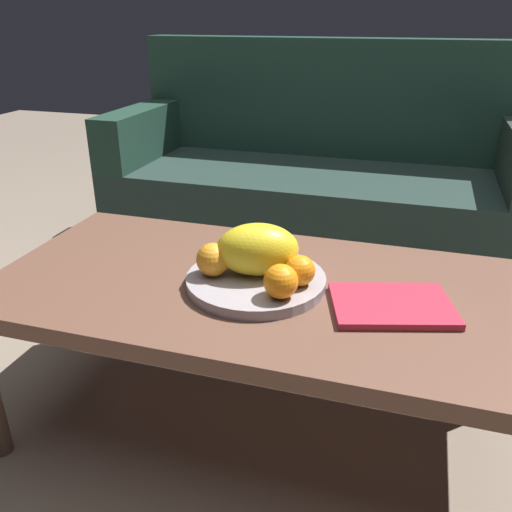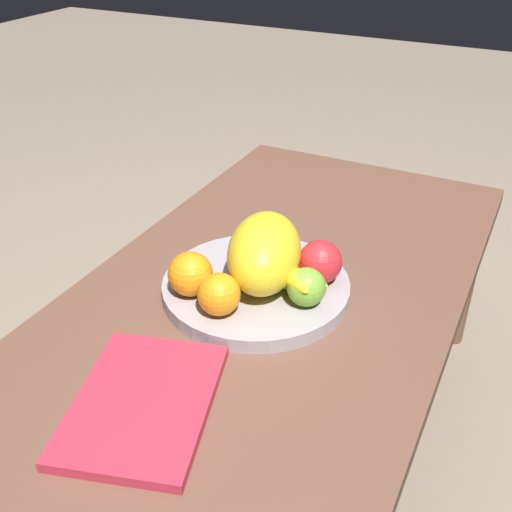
{
  "view_description": "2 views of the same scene",
  "coord_description": "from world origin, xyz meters",
  "px_view_note": "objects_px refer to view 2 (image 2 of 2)",
  "views": [
    {
      "loc": [
        0.3,
        -1.06,
        1.0
      ],
      "look_at": [
        -0.02,
        -0.01,
        0.5
      ],
      "focal_mm": 37.6,
      "sensor_mm": 36.0,
      "label": 1
    },
    {
      "loc": [
        0.75,
        0.37,
        1.03
      ],
      "look_at": [
        -0.02,
        -0.01,
        0.5
      ],
      "focal_mm": 42.59,
      "sensor_mm": 36.0,
      "label": 2
    }
  ],
  "objects_px": {
    "melon_large_front": "(266,253)",
    "orange_front": "(190,274)",
    "apple_front": "(320,262)",
    "fruit_bowl": "(256,287)",
    "apple_left": "(306,287)",
    "banana_bunch": "(280,271)",
    "orange_left": "(268,234)",
    "orange_right": "(219,294)",
    "magazine": "(143,403)",
    "coffee_table": "(260,320)"
  },
  "relations": [
    {
      "from": "melon_large_front",
      "to": "orange_front",
      "type": "bearing_deg",
      "value": -50.83
    },
    {
      "from": "melon_large_front",
      "to": "apple_front",
      "type": "height_order",
      "value": "melon_large_front"
    },
    {
      "from": "orange_front",
      "to": "apple_front",
      "type": "bearing_deg",
      "value": 126.17
    },
    {
      "from": "fruit_bowl",
      "to": "orange_front",
      "type": "bearing_deg",
      "value": -45.44
    },
    {
      "from": "orange_front",
      "to": "apple_left",
      "type": "height_order",
      "value": "orange_front"
    },
    {
      "from": "melon_large_front",
      "to": "banana_bunch",
      "type": "height_order",
      "value": "melon_large_front"
    },
    {
      "from": "melon_large_front",
      "to": "fruit_bowl",
      "type": "bearing_deg",
      "value": -87.44
    },
    {
      "from": "banana_bunch",
      "to": "apple_left",
      "type": "bearing_deg",
      "value": 66.61
    },
    {
      "from": "fruit_bowl",
      "to": "orange_left",
      "type": "relative_size",
      "value": 4.17
    },
    {
      "from": "orange_right",
      "to": "magazine",
      "type": "bearing_deg",
      "value": -1.15
    },
    {
      "from": "orange_right",
      "to": "coffee_table",
      "type": "bearing_deg",
      "value": 162.99
    },
    {
      "from": "melon_large_front",
      "to": "apple_front",
      "type": "distance_m",
      "value": 0.09
    },
    {
      "from": "apple_front",
      "to": "banana_bunch",
      "type": "relative_size",
      "value": 0.47
    },
    {
      "from": "fruit_bowl",
      "to": "magazine",
      "type": "relative_size",
      "value": 1.28
    },
    {
      "from": "coffee_table",
      "to": "fruit_bowl",
      "type": "relative_size",
      "value": 3.99
    },
    {
      "from": "fruit_bowl",
      "to": "magazine",
      "type": "bearing_deg",
      "value": -3.05
    },
    {
      "from": "coffee_table",
      "to": "apple_left",
      "type": "distance_m",
      "value": 0.13
    },
    {
      "from": "orange_right",
      "to": "apple_front",
      "type": "xyz_separation_m",
      "value": [
        -0.15,
        0.11,
        0.0
      ]
    },
    {
      "from": "orange_right",
      "to": "apple_left",
      "type": "distance_m",
      "value": 0.14
    },
    {
      "from": "apple_front",
      "to": "magazine",
      "type": "bearing_deg",
      "value": -17.43
    },
    {
      "from": "fruit_bowl",
      "to": "coffee_table",
      "type": "bearing_deg",
      "value": 44.47
    },
    {
      "from": "coffee_table",
      "to": "apple_left",
      "type": "relative_size",
      "value": 20.18
    },
    {
      "from": "orange_left",
      "to": "apple_left",
      "type": "bearing_deg",
      "value": 46.54
    },
    {
      "from": "melon_large_front",
      "to": "magazine",
      "type": "height_order",
      "value": "melon_large_front"
    },
    {
      "from": "melon_large_front",
      "to": "orange_left",
      "type": "xyz_separation_m",
      "value": [
        -0.09,
        -0.04,
        -0.02
      ]
    },
    {
      "from": "orange_front",
      "to": "apple_front",
      "type": "xyz_separation_m",
      "value": [
        -0.13,
        0.18,
        0.0
      ]
    },
    {
      "from": "apple_left",
      "to": "apple_front",
      "type": "bearing_deg",
      "value": -176.15
    },
    {
      "from": "apple_left",
      "to": "orange_right",
      "type": "bearing_deg",
      "value": -53.73
    },
    {
      "from": "melon_large_front",
      "to": "banana_bunch",
      "type": "distance_m",
      "value": 0.04
    },
    {
      "from": "fruit_bowl",
      "to": "apple_front",
      "type": "height_order",
      "value": "apple_front"
    },
    {
      "from": "apple_front",
      "to": "coffee_table",
      "type": "bearing_deg",
      "value": -51.22
    },
    {
      "from": "melon_large_front",
      "to": "apple_front",
      "type": "bearing_deg",
      "value": 122.05
    },
    {
      "from": "coffee_table",
      "to": "apple_left",
      "type": "bearing_deg",
      "value": 85.74
    },
    {
      "from": "coffee_table",
      "to": "melon_large_front",
      "type": "relative_size",
      "value": 6.84
    },
    {
      "from": "coffee_table",
      "to": "melon_large_front",
      "type": "bearing_deg",
      "value": 170.35
    },
    {
      "from": "orange_front",
      "to": "orange_left",
      "type": "height_order",
      "value": "orange_left"
    },
    {
      "from": "orange_right",
      "to": "magazine",
      "type": "height_order",
      "value": "orange_right"
    },
    {
      "from": "orange_front",
      "to": "apple_front",
      "type": "distance_m",
      "value": 0.22
    },
    {
      "from": "coffee_table",
      "to": "orange_left",
      "type": "relative_size",
      "value": 16.66
    },
    {
      "from": "orange_front",
      "to": "orange_right",
      "type": "xyz_separation_m",
      "value": [
        0.03,
        0.07,
        -0.0
      ]
    },
    {
      "from": "orange_front",
      "to": "apple_left",
      "type": "relative_size",
      "value": 1.17
    },
    {
      "from": "melon_large_front",
      "to": "orange_left",
      "type": "distance_m",
      "value": 0.1
    },
    {
      "from": "coffee_table",
      "to": "banana_bunch",
      "type": "bearing_deg",
      "value": 121.89
    },
    {
      "from": "orange_right",
      "to": "magazine",
      "type": "distance_m",
      "value": 0.21
    },
    {
      "from": "fruit_bowl",
      "to": "orange_right",
      "type": "relative_size",
      "value": 4.68
    },
    {
      "from": "fruit_bowl",
      "to": "apple_front",
      "type": "relative_size",
      "value": 4.29
    },
    {
      "from": "fruit_bowl",
      "to": "orange_right",
      "type": "height_order",
      "value": "orange_right"
    },
    {
      "from": "banana_bunch",
      "to": "magazine",
      "type": "bearing_deg",
      "value": -11.01
    },
    {
      "from": "melon_large_front",
      "to": "orange_left",
      "type": "bearing_deg",
      "value": -156.8
    },
    {
      "from": "fruit_bowl",
      "to": "apple_left",
      "type": "distance_m",
      "value": 0.11
    }
  ]
}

